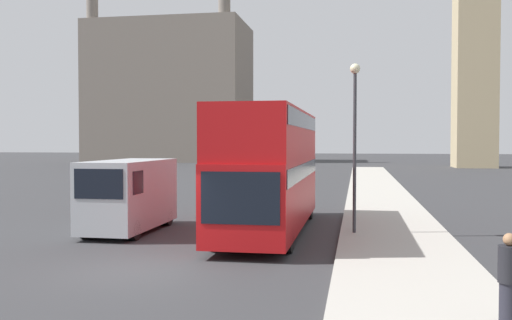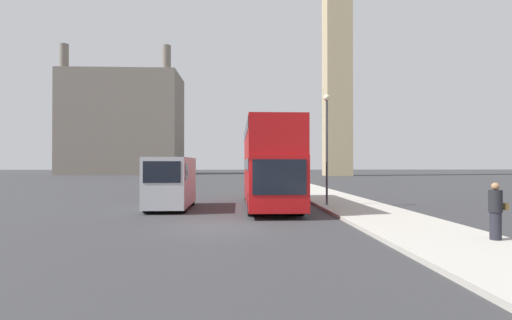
% 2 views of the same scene
% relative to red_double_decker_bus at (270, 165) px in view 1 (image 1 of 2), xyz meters
% --- Properties ---
extents(ground_plane, '(300.00, 300.00, 0.00)m').
position_rel_red_double_decker_bus_xyz_m(ground_plane, '(-2.38, -6.88, -2.53)').
color(ground_plane, '#333335').
extents(sidewalk_strip, '(3.84, 120.00, 0.15)m').
position_rel_red_double_decker_bus_xyz_m(sidewalk_strip, '(4.54, -6.88, -2.46)').
color(sidewalk_strip, '#ADA89E').
rests_on(sidewalk_strip, ground_plane).
extents(building_block_distant, '(26.48, 15.86, 28.96)m').
position_rel_red_double_decker_bus_xyz_m(building_block_distant, '(-29.02, 74.61, 9.39)').
color(building_block_distant, slate).
rests_on(building_block_distant, ground_plane).
extents(red_double_decker_bus, '(2.60, 11.12, 4.54)m').
position_rel_red_double_decker_bus_xyz_m(red_double_decker_bus, '(0.00, 0.00, 0.00)').
color(red_double_decker_bus, '#B71114').
rests_on(red_double_decker_bus, ground_plane).
extents(white_van, '(2.07, 5.21, 2.70)m').
position_rel_red_double_decker_bus_xyz_m(white_van, '(-5.25, -0.91, -1.09)').
color(white_van, '#B2B7BC').
rests_on(white_van, ground_plane).
extents(pedestrian, '(0.53, 0.37, 1.67)m').
position_rel_red_double_decker_bus_xyz_m(pedestrian, '(5.83, -10.67, -1.55)').
color(pedestrian, '#23232D').
rests_on(pedestrian, sidewalk_strip).
extents(street_lamp, '(0.36, 0.36, 6.02)m').
position_rel_red_double_decker_bus_xyz_m(street_lamp, '(3.12, -0.48, 1.55)').
color(street_lamp, '#38383D').
rests_on(street_lamp, sidewalk_strip).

